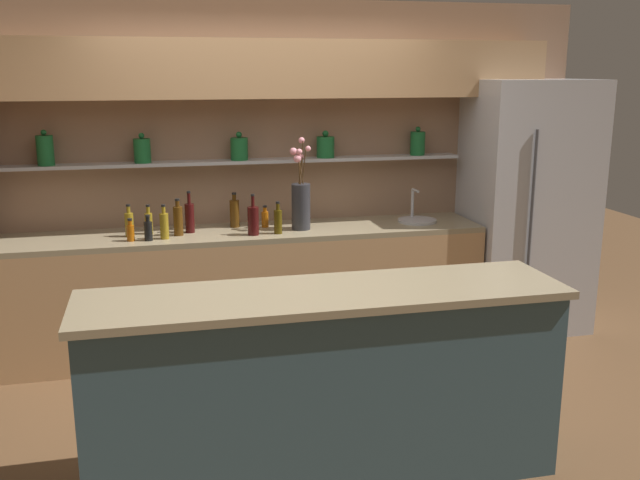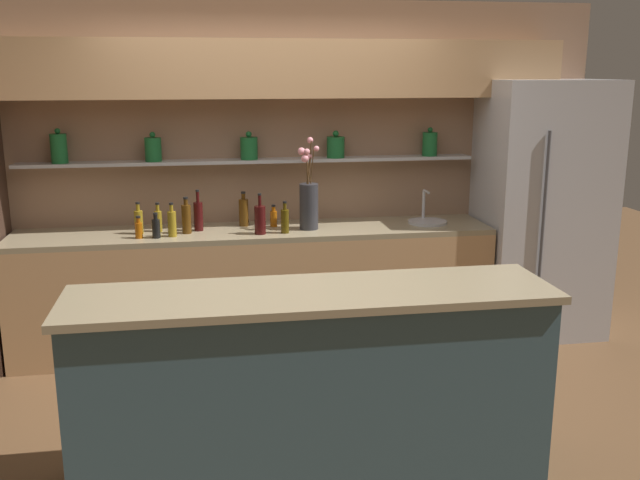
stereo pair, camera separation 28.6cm
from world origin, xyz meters
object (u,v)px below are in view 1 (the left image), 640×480
(bottle_sauce_3, at_px, (130,232))
(bottle_oil_7, at_px, (164,225))
(sink_fixture, at_px, (417,219))
(bottle_wine_1, at_px, (190,217))
(bottle_oil_10, at_px, (149,222))
(bottle_spirit_5, at_px, (178,220))
(bottle_wine_2, at_px, (253,220))
(bottle_oil_9, at_px, (129,224))
(bottle_sauce_0, at_px, (265,218))
(bottle_oil_6, at_px, (278,221))
(refrigerator, at_px, (527,207))
(flower_vase, at_px, (301,201))
(bottle_sauce_8, at_px, (148,230))
(bottle_spirit_4, at_px, (235,213))

(bottle_sauce_3, height_order, bottle_oil_7, bottle_oil_7)
(sink_fixture, relative_size, bottle_oil_7, 1.23)
(bottle_wine_1, relative_size, bottle_oil_10, 1.42)
(sink_fixture, height_order, bottle_spirit_5, bottle_spirit_5)
(bottle_wine_2, distance_m, bottle_oil_7, 0.63)
(bottle_oil_9, relative_size, bottle_oil_10, 1.08)
(bottle_sauce_0, height_order, bottle_wine_1, bottle_wine_1)
(sink_fixture, height_order, bottle_oil_6, sink_fixture)
(refrigerator, distance_m, bottle_oil_7, 2.87)
(flower_vase, height_order, bottle_oil_10, flower_vase)
(sink_fixture, bearing_deg, refrigerator, -3.01)
(bottle_oil_9, bearing_deg, sink_fixture, 0.27)
(bottle_sauce_0, distance_m, bottle_oil_10, 0.86)
(bottle_wine_2, distance_m, bottle_spirit_5, 0.54)
(bottle_wine_1, xyz_separation_m, bottle_sauce_3, (-0.42, -0.18, -0.05))
(bottle_sauce_0, height_order, bottle_oil_6, bottle_oil_6)
(flower_vase, bearing_deg, refrigerator, 0.18)
(sink_fixture, relative_size, bottle_wine_2, 1.01)
(refrigerator, bearing_deg, bottle_spirit_5, -179.93)
(bottle_sauce_3, bearing_deg, bottle_oil_10, 57.95)
(bottle_sauce_3, bearing_deg, bottle_sauce_0, 13.24)
(bottle_sauce_8, distance_m, bottle_oil_10, 0.21)
(bottle_sauce_3, height_order, bottle_oil_10, bottle_oil_10)
(bottle_sauce_3, xyz_separation_m, bottle_spirit_5, (0.33, 0.10, 0.05))
(bottle_sauce_3, relative_size, bottle_oil_10, 0.74)
(bottle_sauce_3, xyz_separation_m, bottle_oil_9, (-0.01, 0.14, 0.03))
(bottle_sauce_3, distance_m, bottle_oil_10, 0.24)
(bottle_oil_9, bearing_deg, bottle_sauce_3, -86.02)
(flower_vase, relative_size, sink_fixture, 2.25)
(bottle_wine_2, relative_size, bottle_oil_9, 1.28)
(bottle_oil_7, xyz_separation_m, bottle_sauce_8, (-0.11, -0.03, -0.02))
(sink_fixture, height_order, bottle_sauce_3, sink_fixture)
(bottle_oil_7, bearing_deg, bottle_sauce_0, 16.04)
(bottle_spirit_5, bearing_deg, bottle_sauce_8, -151.23)
(bottle_oil_6, distance_m, bottle_sauce_8, 0.92)
(bottle_wine_2, distance_m, bottle_oil_9, 0.88)
(bottle_oil_6, bearing_deg, bottle_sauce_8, -179.63)
(sink_fixture, bearing_deg, bottle_wine_1, 179.23)
(sink_fixture, relative_size, bottle_oil_10, 1.40)
(bottle_oil_7, bearing_deg, bottle_oil_9, 151.89)
(bottle_sauce_0, height_order, bottle_spirit_4, bottle_spirit_4)
(bottle_oil_7, height_order, bottle_oil_10, bottle_oil_7)
(refrigerator, xyz_separation_m, bottle_spirit_5, (-2.77, -0.00, 0.03))
(bottle_sauce_0, xyz_separation_m, bottle_oil_7, (-0.75, -0.22, 0.03))
(bottle_oil_9, bearing_deg, bottle_oil_7, -28.11)
(bottle_wine_1, height_order, bottle_spirit_4, bottle_wine_1)
(refrigerator, height_order, bottle_wine_2, refrigerator)
(bottle_oil_6, bearing_deg, bottle_wine_2, -179.74)
(bottle_wine_2, height_order, bottle_oil_9, bottle_wine_2)
(bottle_wine_1, distance_m, bottle_oil_10, 0.30)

